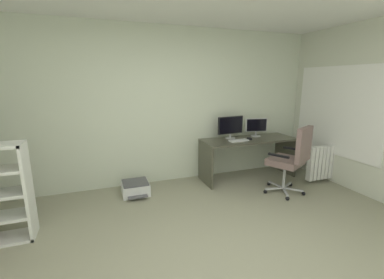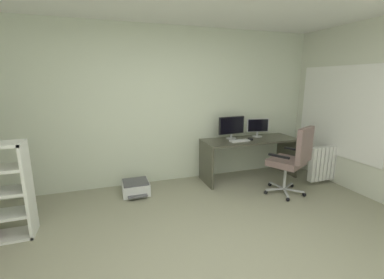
{
  "view_description": "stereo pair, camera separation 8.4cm",
  "coord_description": "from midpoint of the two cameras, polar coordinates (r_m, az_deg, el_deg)",
  "views": [
    {
      "loc": [
        -0.97,
        -1.75,
        1.72
      ],
      "look_at": [
        0.32,
        1.79,
        0.86
      ],
      "focal_mm": 24.24,
      "sensor_mm": 36.0,
      "label": 1
    },
    {
      "loc": [
        -0.89,
        -1.78,
        1.72
      ],
      "look_at": [
        0.32,
        1.79,
        0.86
      ],
      "focal_mm": 24.24,
      "sensor_mm": 36.0,
      "label": 2
    }
  ],
  "objects": [
    {
      "name": "desk",
      "position": [
        4.71,
        11.77,
        -1.94
      ],
      "size": [
        1.68,
        0.6,
        0.72
      ],
      "color": "#464537",
      "rests_on": "ground"
    },
    {
      "name": "monitor_secondary",
      "position": [
        4.88,
        13.47,
        2.88
      ],
      "size": [
        0.4,
        0.18,
        0.33
      ],
      "color": "#B2B5B7",
      "rests_on": "desk"
    },
    {
      "name": "ground_plane",
      "position": [
        2.64,
        6.64,
        -28.28
      ],
      "size": [
        5.58,
        4.93,
        0.02
      ],
      "primitive_type": "cube",
      "color": "gray",
      "rests_on": "ground"
    },
    {
      "name": "office_chair",
      "position": [
        4.18,
        20.64,
        -3.58
      ],
      "size": [
        0.66,
        0.69,
        1.07
      ],
      "color": "#B7BABC",
      "rests_on": "ground"
    },
    {
      "name": "wall_back",
      "position": [
        4.4,
        -7.81,
        7.11
      ],
      "size": [
        5.58,
        0.1,
        2.59
      ],
      "primitive_type": "cube",
      "color": "beige",
      "rests_on": "ground"
    },
    {
      "name": "window_pane",
      "position": [
        4.95,
        28.93,
        5.5
      ],
      "size": [
        0.01,
        1.58,
        1.38
      ],
      "primitive_type": "cube",
      "color": "white"
    },
    {
      "name": "window_frame",
      "position": [
        4.94,
        28.87,
        5.5
      ],
      "size": [
        0.02,
        1.66,
        1.46
      ],
      "primitive_type": "cube",
      "color": "white"
    },
    {
      "name": "keyboard",
      "position": [
        4.46,
        9.72,
        -0.21
      ],
      "size": [
        0.35,
        0.15,
        0.02
      ],
      "primitive_type": "cube",
      "rotation": [
        0.0,
        0.0,
        0.06
      ],
      "color": "silver",
      "rests_on": "desk"
    },
    {
      "name": "monitor_main",
      "position": [
        4.6,
        7.95,
        2.95
      ],
      "size": [
        0.5,
        0.18,
        0.39
      ],
      "color": "#B2B5B7",
      "rests_on": "desk"
    },
    {
      "name": "radiator",
      "position": [
        5.04,
        27.14,
        -4.41
      ],
      "size": [
        0.79,
        0.1,
        0.58
      ],
      "color": "white",
      "rests_on": "ground"
    },
    {
      "name": "computer_mouse",
      "position": [
        4.6,
        12.02,
        0.16
      ],
      "size": [
        0.08,
        0.11,
        0.03
      ],
      "primitive_type": "cube",
      "rotation": [
        0.0,
        0.0,
        -0.21
      ],
      "color": "black",
      "rests_on": "desk"
    },
    {
      "name": "printer",
      "position": [
        4.18,
        -12.9,
        -10.36
      ],
      "size": [
        0.41,
        0.47,
        0.2
      ],
      "color": "silver",
      "rests_on": "ground"
    }
  ]
}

